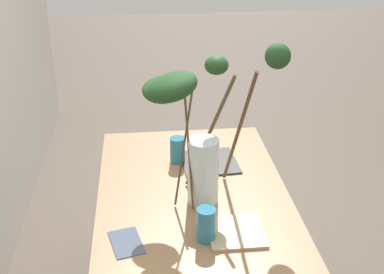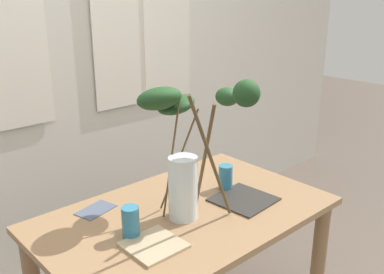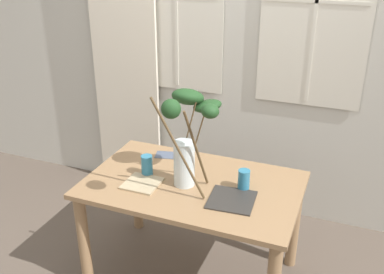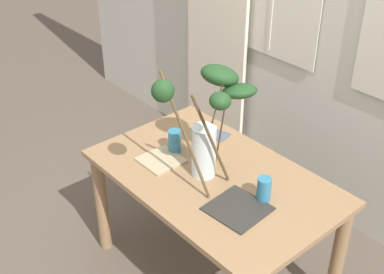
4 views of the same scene
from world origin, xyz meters
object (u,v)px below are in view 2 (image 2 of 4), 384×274
plate_square_left (154,245)px  plate_square_right (244,199)px  dining_table (185,236)px  drinking_glass_blue_left (131,222)px  drinking_glass_blue_right (226,177)px  vase_with_branches (183,142)px

plate_square_left → plate_square_right: plate_square_left is taller
dining_table → plate_square_right: size_ratio=5.06×
dining_table → drinking_glass_blue_left: size_ratio=9.79×
plate_square_left → drinking_glass_blue_right: bearing=16.5°
drinking_glass_blue_right → plate_square_right: drinking_glass_blue_right is taller
drinking_glass_blue_left → plate_square_left: (0.03, -0.12, -0.06)m
dining_table → vase_with_branches: size_ratio=1.94×
vase_with_branches → plate_square_right: 0.48m
vase_with_branches → drinking_glass_blue_right: (0.34, 0.05, -0.29)m
dining_table → vase_with_branches: vase_with_branches is taller
plate_square_right → vase_with_branches: bearing=162.2°
plate_square_left → drinking_glass_blue_left: bearing=101.7°
drinking_glass_blue_right → plate_square_right: (-0.03, -0.15, -0.06)m
dining_table → vase_with_branches: (-0.02, -0.01, 0.48)m
drinking_glass_blue_right → plate_square_left: bearing=-163.5°
drinking_glass_blue_left → plate_square_right: 0.61m
plate_square_left → plate_square_right: bearing=2.7°
dining_table → vase_with_branches: bearing=-159.6°
vase_with_branches → drinking_glass_blue_left: size_ratio=5.04×
vase_with_branches → drinking_glass_blue_left: 0.41m
dining_table → plate_square_right: 0.34m
vase_with_branches → plate_square_left: vase_with_branches is taller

